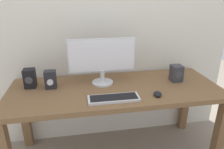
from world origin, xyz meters
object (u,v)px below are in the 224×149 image
Objects in this scene: mouse at (158,94)px; speaker_right at (176,73)px; speaker_left at (30,78)px; keyboard_primary at (114,98)px; audio_controller at (50,80)px; coffee_mug at (178,69)px; desk at (115,98)px; monitor at (102,59)px.

speaker_right is (0.27, 0.25, 0.06)m from mouse.
speaker_left reaches higher than speaker_right.
audio_controller is at bearing 148.89° from keyboard_primary.
coffee_mug is at bearing 63.29° from mouse.
keyboard_primary is 0.56m from audio_controller.
desk is 12.12× the size of speaker_right.
mouse is at bearing 0.43° from keyboard_primary.
speaker_right is 0.96× the size of audio_controller.
speaker_right is 1.77× the size of coffee_mug.
monitor is 1.49× the size of keyboard_primary.
coffee_mug is (0.76, 0.10, -0.18)m from monitor.
speaker_left is at bearing 176.25° from speaker_right.
keyboard_primary is 0.66m from speaker_right.
speaker_right is at bearing -5.77° from monitor.
monitor is 6.72× the size of mouse.
mouse reaches higher than keyboard_primary.
speaker_left is 1.97× the size of coffee_mug.
mouse is 1.05m from speaker_left.
audio_controller is at bearing -173.88° from coffee_mug.
mouse is 0.56× the size of audio_controller.
mouse reaches higher than desk.
desk is at bearing -10.59° from speaker_left.
monitor reaches higher than speaker_right.
speaker_right is at bearing 22.18° from keyboard_primary.
audio_controller is at bearing 176.25° from mouse.
speaker_right is at bearing -2.02° from audio_controller.
keyboard_primary is 4.51× the size of mouse.
keyboard_primary is 2.38× the size of speaker_left.
mouse is 0.37m from speaker_right.
speaker_left is (-0.70, 0.13, 0.18)m from desk.
desk is at bearing -9.29° from audio_controller.
desk is 20.70× the size of mouse.
keyboard_primary reaches higher than desk.
speaker_right is at bearing -3.75° from speaker_left.
keyboard_primary is 0.34m from mouse.
desk is 3.08× the size of monitor.
audio_controller is (-0.43, -0.03, -0.15)m from monitor.
coffee_mug is at bearing 7.50° from monitor.
monitor is 0.62m from speaker_left.
speaker_right is at bearing -122.49° from coffee_mug.
desk is 11.62× the size of audio_controller.
speaker_left reaches higher than keyboard_primary.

